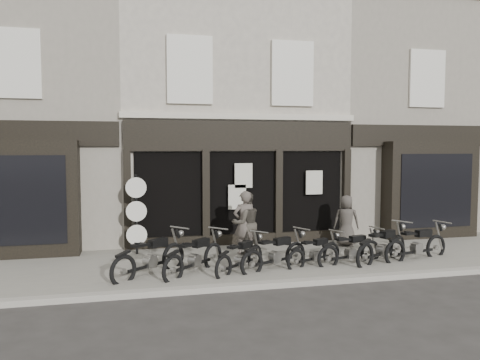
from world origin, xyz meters
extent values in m
plane|color=#2D2B28|center=(0.00, 0.00, 0.00)|extent=(90.00, 90.00, 0.00)
cube|color=slate|center=(0.00, 0.90, 0.06)|extent=(30.00, 4.20, 0.12)
cube|color=gray|center=(0.00, -1.25, 0.07)|extent=(30.00, 0.25, 0.13)
cube|color=#B7AF9D|center=(0.00, 6.00, 4.10)|extent=(7.20, 6.00, 8.20)
cube|color=black|center=(0.00, 2.92, 3.45)|extent=(7.10, 0.18, 0.90)
cube|color=black|center=(0.00, 2.98, 1.50)|extent=(6.50, 0.10, 2.95)
cube|color=black|center=(0.00, 2.91, 0.22)|extent=(7.10, 0.20, 0.44)
cube|color=beige|center=(0.00, 2.95, 4.05)|extent=(7.30, 0.22, 0.18)
cube|color=beige|center=(-1.60, 2.95, 5.40)|extent=(1.35, 0.12, 2.00)
cube|color=black|center=(-1.60, 2.98, 5.40)|extent=(1.05, 0.06, 1.70)
cube|color=beige|center=(1.60, 2.95, 5.40)|extent=(1.35, 0.12, 2.00)
cube|color=black|center=(1.60, 2.98, 5.40)|extent=(1.05, 0.06, 1.70)
cube|color=black|center=(-3.45, 2.90, 1.55)|extent=(0.22, 0.22, 3.00)
cube|color=black|center=(-1.15, 2.90, 1.55)|extent=(0.22, 0.22, 3.00)
cube|color=black|center=(1.15, 2.90, 1.55)|extent=(0.22, 0.22, 3.00)
cube|color=black|center=(3.45, 2.90, 1.55)|extent=(0.22, 0.22, 3.00)
cube|color=beige|center=(0.00, 2.80, 2.25)|extent=(0.55, 0.04, 0.75)
cube|color=beige|center=(2.30, 2.80, 2.00)|extent=(0.55, 0.04, 0.75)
cube|color=beige|center=(-0.20, 2.80, 1.60)|extent=(0.55, 0.04, 0.75)
cube|color=gray|center=(-6.35, 6.00, 4.10)|extent=(5.50, 6.00, 8.20)
cube|color=black|center=(-6.35, 2.65, 1.70)|extent=(3.20, 0.70, 3.20)
cube|color=black|center=(-6.35, 2.30, 1.70)|extent=(2.60, 0.06, 2.40)
cube|color=black|center=(-6.35, 2.95, 3.50)|extent=(5.40, 0.16, 0.70)
cube|color=beige|center=(-6.35, 2.96, 5.40)|extent=(1.30, 0.10, 1.90)
cube|color=black|center=(-6.35, 2.99, 5.40)|extent=(1.00, 0.06, 1.60)
cube|color=gray|center=(6.35, 6.00, 4.10)|extent=(5.50, 6.00, 8.20)
cube|color=black|center=(6.35, 2.65, 1.70)|extent=(3.20, 0.70, 3.20)
cube|color=black|center=(6.35, 2.30, 1.70)|extent=(2.60, 0.06, 2.40)
cube|color=black|center=(6.35, 2.95, 3.50)|extent=(5.40, 0.16, 0.70)
cube|color=beige|center=(6.35, 2.96, 5.40)|extent=(1.30, 0.10, 1.90)
cube|color=black|center=(6.35, 2.99, 5.40)|extent=(1.00, 0.06, 1.60)
torus|color=black|center=(-2.34, 0.56, 0.37)|extent=(0.62, 0.56, 0.74)
torus|color=black|center=(-3.54, -0.48, 0.37)|extent=(0.62, 0.56, 0.74)
cube|color=black|center=(-2.94, 0.04, 0.32)|extent=(1.02, 0.89, 0.07)
cube|color=gray|center=(-2.93, 0.06, 0.41)|extent=(0.33, 0.32, 0.28)
cube|color=black|center=(-2.73, 0.23, 0.82)|extent=(0.50, 0.47, 0.19)
cube|color=black|center=(-3.19, -0.17, 0.87)|extent=(0.39, 0.38, 0.07)
cylinder|color=gray|center=(-2.16, 0.72, 1.09)|extent=(0.44, 0.50, 0.04)
torus|color=black|center=(-1.35, 0.49, 0.35)|extent=(0.58, 0.56, 0.71)
torus|color=black|center=(-2.44, -0.56, 0.35)|extent=(0.58, 0.56, 0.71)
cube|color=black|center=(-1.90, -0.04, 0.31)|extent=(0.93, 0.90, 0.06)
cube|color=gray|center=(-1.88, -0.02, 0.39)|extent=(0.31, 0.31, 0.27)
cube|color=black|center=(-1.70, 0.15, 0.79)|extent=(0.47, 0.46, 0.18)
cube|color=black|center=(-2.12, -0.26, 0.83)|extent=(0.37, 0.37, 0.06)
cylinder|color=gray|center=(-1.19, 0.65, 1.04)|extent=(0.45, 0.46, 0.04)
torus|color=black|center=(-0.29, 0.36, 0.31)|extent=(0.52, 0.49, 0.64)
torus|color=black|center=(-1.28, -0.56, 0.31)|extent=(0.52, 0.49, 0.64)
cube|color=black|center=(-0.78, -0.10, 0.28)|extent=(0.85, 0.79, 0.06)
cube|color=gray|center=(-0.77, -0.08, 0.35)|extent=(0.28, 0.28, 0.24)
cube|color=black|center=(-0.61, 0.07, 0.71)|extent=(0.42, 0.41, 0.16)
cube|color=black|center=(-0.99, -0.29, 0.74)|extent=(0.33, 0.33, 0.06)
cylinder|color=gray|center=(-0.13, 0.50, 0.93)|extent=(0.39, 0.42, 0.03)
torus|color=black|center=(0.75, 0.22, 0.34)|extent=(0.66, 0.38, 0.69)
torus|color=black|center=(-0.57, -0.41, 0.34)|extent=(0.66, 0.38, 0.69)
cube|color=black|center=(0.09, -0.10, 0.30)|extent=(1.11, 0.57, 0.06)
cube|color=gray|center=(0.11, -0.09, 0.38)|extent=(0.30, 0.27, 0.26)
cube|color=black|center=(0.33, 0.02, 0.76)|extent=(0.49, 0.36, 0.17)
cube|color=black|center=(-0.18, -0.23, 0.80)|extent=(0.36, 0.31, 0.06)
cylinder|color=gray|center=(0.95, 0.32, 1.01)|extent=(0.29, 0.54, 0.04)
torus|color=black|center=(1.79, 0.31, 0.30)|extent=(0.59, 0.33, 0.61)
torus|color=black|center=(0.62, -0.23, 0.30)|extent=(0.59, 0.33, 0.61)
cube|color=black|center=(1.20, 0.04, 0.26)|extent=(0.98, 0.48, 0.05)
cube|color=gray|center=(1.22, 0.05, 0.33)|extent=(0.26, 0.24, 0.23)
cube|color=black|center=(1.41, 0.14, 0.67)|extent=(0.44, 0.31, 0.15)
cube|color=black|center=(0.96, -0.07, 0.71)|extent=(0.32, 0.27, 0.05)
cylinder|color=gray|center=(1.97, 0.40, 0.89)|extent=(0.25, 0.48, 0.03)
torus|color=black|center=(2.83, 0.14, 0.32)|extent=(0.66, 0.25, 0.66)
torus|color=black|center=(1.47, -0.21, 0.32)|extent=(0.66, 0.25, 0.66)
cube|color=black|center=(2.15, -0.04, 0.29)|extent=(1.13, 0.33, 0.06)
cube|color=gray|center=(2.17, -0.03, 0.36)|extent=(0.27, 0.23, 0.25)
cube|color=black|center=(2.40, 0.03, 0.73)|extent=(0.47, 0.27, 0.16)
cube|color=black|center=(1.87, -0.11, 0.77)|extent=(0.33, 0.26, 0.06)
cylinder|color=gray|center=(3.04, 0.19, 0.96)|extent=(0.17, 0.55, 0.03)
torus|color=black|center=(3.74, 0.32, 0.36)|extent=(0.68, 0.43, 0.73)
torus|color=black|center=(2.38, -0.42, 0.36)|extent=(0.68, 0.43, 0.73)
cube|color=black|center=(3.06, -0.05, 0.31)|extent=(1.14, 0.65, 0.06)
cube|color=gray|center=(3.08, -0.04, 0.40)|extent=(0.32, 0.29, 0.28)
cube|color=black|center=(3.30, 0.08, 0.81)|extent=(0.52, 0.39, 0.18)
cube|color=black|center=(2.78, -0.20, 0.85)|extent=(0.38, 0.34, 0.06)
cylinder|color=gray|center=(3.94, 0.43, 1.06)|extent=(0.33, 0.56, 0.04)
torus|color=black|center=(4.82, 0.15, 0.35)|extent=(0.72, 0.27, 0.72)
torus|color=black|center=(3.34, -0.22, 0.35)|extent=(0.72, 0.27, 0.72)
cube|color=black|center=(4.08, -0.03, 0.31)|extent=(1.23, 0.36, 0.06)
cube|color=gray|center=(4.10, -0.03, 0.39)|extent=(0.29, 0.25, 0.27)
cube|color=black|center=(4.35, 0.03, 0.79)|extent=(0.51, 0.29, 0.18)
cube|color=black|center=(3.78, -0.11, 0.84)|extent=(0.36, 0.28, 0.06)
cylinder|color=gray|center=(5.05, 0.21, 1.05)|extent=(0.19, 0.60, 0.04)
imported|color=#4E4740|center=(-0.29, 1.47, 1.01)|extent=(0.70, 0.50, 1.79)
imported|color=#3A362F|center=(-0.22, 1.57, 0.98)|extent=(0.93, 0.78, 1.73)
imported|color=#3E3933|center=(3.01, 1.94, 0.89)|extent=(0.89, 0.75, 1.55)
cylinder|color=black|center=(-3.21, 2.26, 0.03)|extent=(0.37, 0.37, 0.06)
cylinder|color=black|center=(-3.21, 2.26, 1.18)|extent=(0.07, 0.07, 2.35)
cylinder|color=black|center=(-3.21, 2.23, 1.99)|extent=(0.57, 0.07, 0.57)
cylinder|color=beige|center=(-3.21, 2.21, 1.99)|extent=(0.57, 0.03, 0.57)
cylinder|color=black|center=(-3.21, 2.23, 1.33)|extent=(0.57, 0.07, 0.57)
cylinder|color=beige|center=(-3.21, 2.21, 1.33)|extent=(0.57, 0.03, 0.57)
cylinder|color=black|center=(-3.21, 2.23, 0.66)|extent=(0.57, 0.07, 0.57)
cylinder|color=beige|center=(-3.21, 2.21, 0.66)|extent=(0.57, 0.03, 0.57)
camera|label=1|loc=(-3.32, -11.02, 3.11)|focal=35.00mm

